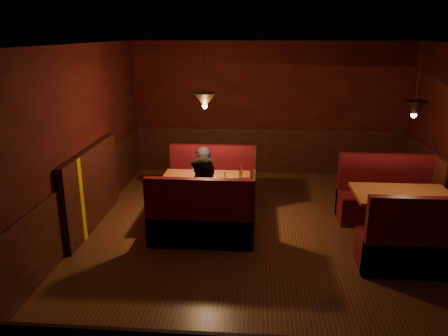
# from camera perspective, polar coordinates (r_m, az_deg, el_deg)

# --- Properties ---
(room) EXTENTS (6.02, 7.02, 2.92)m
(room) POSITION_cam_1_polar(r_m,az_deg,el_deg) (6.45, 4.15, -0.88)
(room) COLOR #4F2D11
(room) RESTS_ON ground
(main_table) EXTENTS (1.45, 0.88, 1.01)m
(main_table) POSITION_cam_1_polar(r_m,az_deg,el_deg) (7.24, -2.25, -2.61)
(main_table) COLOR maroon
(main_table) RESTS_ON ground
(main_bench_far) EXTENTS (1.59, 0.57, 1.09)m
(main_bench_far) POSITION_cam_1_polar(r_m,az_deg,el_deg) (8.09, -1.46, -2.33)
(main_bench_far) COLOR #480811
(main_bench_far) RESTS_ON ground
(main_bench_near) EXTENTS (1.59, 0.57, 1.09)m
(main_bench_near) POSITION_cam_1_polar(r_m,az_deg,el_deg) (6.57, -2.90, -7.12)
(main_bench_near) COLOR #480811
(main_bench_near) RESTS_ON ground
(second_table) EXTENTS (1.42, 0.91, 0.80)m
(second_table) POSITION_cam_1_polar(r_m,az_deg,el_deg) (7.00, 22.21, -4.67)
(second_table) COLOR maroon
(second_table) RESTS_ON ground
(second_bench_far) EXTENTS (1.57, 0.59, 1.12)m
(second_bench_far) POSITION_cam_1_polar(r_m,az_deg,el_deg) (7.85, 20.44, -3.98)
(second_bench_far) COLOR #480811
(second_bench_far) RESTS_ON ground
(second_bench_near) EXTENTS (1.57, 0.59, 1.12)m
(second_bench_near) POSITION_cam_1_polar(r_m,az_deg,el_deg) (6.37, 24.51, -9.47)
(second_bench_near) COLOR #480811
(second_bench_near) RESTS_ON ground
(diner_a) EXTENTS (0.59, 0.43, 1.49)m
(diner_a) POSITION_cam_1_polar(r_m,az_deg,el_deg) (7.84, -2.76, 0.08)
(diner_a) COLOR #21222A
(diner_a) RESTS_ON ground
(diner_b) EXTENTS (0.98, 0.89, 1.64)m
(diner_b) POSITION_cam_1_polar(r_m,az_deg,el_deg) (6.58, -2.49, -2.65)
(diner_b) COLOR black
(diner_b) RESTS_ON ground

